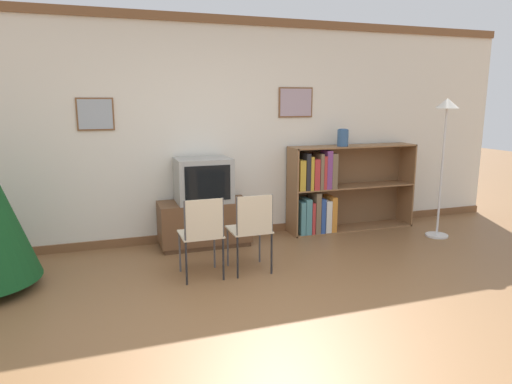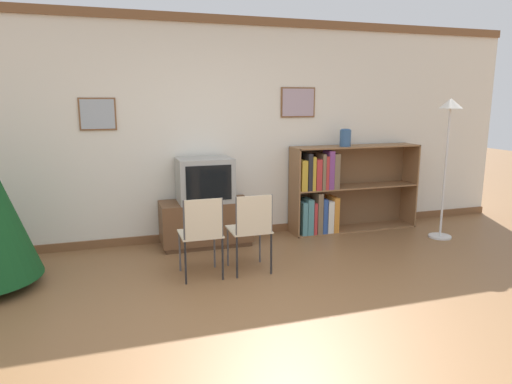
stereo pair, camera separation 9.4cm
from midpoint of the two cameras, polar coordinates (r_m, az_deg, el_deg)
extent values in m
plane|color=brown|center=(3.56, 2.67, -17.53)|extent=(24.00, 24.00, 0.00)
cube|color=silver|center=(5.65, -7.14, 7.58)|extent=(8.64, 0.08, 2.70)
cube|color=brown|center=(5.66, -7.36, 20.79)|extent=(8.64, 0.03, 0.10)
cube|color=brown|center=(5.83, -6.71, -5.31)|extent=(8.64, 0.03, 0.10)
cube|color=brown|center=(5.47, -19.92, 9.14)|extent=(0.40, 0.02, 0.36)
cube|color=#9EA8B2|center=(5.46, -19.92, 9.13)|extent=(0.36, 0.01, 0.33)
cube|color=brown|center=(5.96, 4.51, 11.11)|extent=(0.46, 0.02, 0.38)
cube|color=#A893A3|center=(5.95, 4.56, 11.10)|extent=(0.43, 0.01, 0.34)
cube|color=#4C311E|center=(5.59, -6.89, -6.34)|extent=(1.03, 0.46, 0.05)
cube|color=brown|center=(5.51, -6.95, -3.67)|extent=(1.07, 0.48, 0.49)
cube|color=#9E9E99|center=(5.40, -7.08, 1.49)|extent=(0.64, 0.46, 0.52)
cube|color=black|center=(5.18, -6.55, 1.07)|extent=(0.52, 0.01, 0.40)
cube|color=beige|center=(4.52, -7.54, -5.23)|extent=(0.40, 0.40, 0.02)
cube|color=beige|center=(4.29, -7.09, -3.41)|extent=(0.35, 0.02, 0.38)
cylinder|color=#4C4C51|center=(4.73, -10.07, -7.36)|extent=(0.02, 0.02, 0.42)
cylinder|color=#4C4C51|center=(4.79, -5.78, -6.98)|extent=(0.02, 0.02, 0.42)
cylinder|color=#4C4C51|center=(4.40, -9.31, -8.82)|extent=(0.02, 0.02, 0.42)
cylinder|color=#4C4C51|center=(4.46, -4.71, -8.38)|extent=(0.02, 0.02, 0.42)
cylinder|color=#4C4C51|center=(4.33, -9.40, -6.37)|extent=(0.02, 0.02, 0.82)
cylinder|color=#4C4C51|center=(4.40, -4.75, -5.96)|extent=(0.02, 0.02, 0.82)
cube|color=beige|center=(4.64, -1.48, -4.70)|extent=(0.40, 0.40, 0.02)
cube|color=beige|center=(4.41, -0.74, -2.90)|extent=(0.35, 0.02, 0.38)
cylinder|color=#4C4C51|center=(4.83, -4.17, -6.83)|extent=(0.02, 0.02, 0.42)
cylinder|color=#4C4C51|center=(4.92, -0.09, -6.42)|extent=(0.02, 0.02, 0.42)
cylinder|color=#4C4C51|center=(4.50, -2.98, -8.20)|extent=(0.02, 0.02, 0.42)
cylinder|color=#4C4C51|center=(4.60, 1.37, -7.72)|extent=(0.02, 0.02, 0.42)
cylinder|color=#4C4C51|center=(4.43, -3.01, -5.80)|extent=(0.02, 0.02, 0.82)
cylinder|color=#4C4C51|center=(4.54, 1.38, -5.37)|extent=(0.02, 0.02, 0.82)
cube|color=olive|center=(5.85, 4.10, 0.03)|extent=(0.02, 0.36, 1.13)
cube|color=olive|center=(6.72, 17.84, 0.98)|extent=(0.02, 0.36, 1.13)
cube|color=olive|center=(6.16, 11.65, 5.64)|extent=(1.75, 0.36, 0.02)
cube|color=olive|center=(6.37, 11.24, -4.39)|extent=(1.75, 0.36, 0.02)
cube|color=olive|center=(6.24, 11.45, 0.74)|extent=(1.71, 0.36, 0.02)
cube|color=brown|center=(6.39, 10.66, 0.82)|extent=(1.75, 0.01, 1.13)
cube|color=teal|center=(5.90, 5.14, -3.24)|extent=(0.06, 0.20, 0.43)
cube|color=teal|center=(5.94, 5.75, -2.97)|extent=(0.08, 0.24, 0.46)
cube|color=#B73333|center=(5.97, 6.39, -3.18)|extent=(0.04, 0.22, 0.41)
cube|color=#756047|center=(6.00, 6.85, -2.50)|extent=(0.07, 0.27, 0.53)
cube|color=#2D4C93|center=(6.05, 7.42, -2.79)|extent=(0.06, 0.29, 0.45)
cube|color=silver|center=(6.09, 8.09, -2.87)|extent=(0.08, 0.29, 0.42)
cube|color=orange|center=(6.12, 8.77, -2.62)|extent=(0.07, 0.29, 0.46)
cube|color=gold|center=(5.82, 4.85, 2.20)|extent=(0.08, 0.30, 0.39)
cube|color=#232328|center=(5.85, 5.55, 2.63)|extent=(0.06, 0.31, 0.47)
cube|color=gold|center=(5.82, 6.23, 2.38)|extent=(0.04, 0.20, 0.43)
cube|color=#B73333|center=(5.89, 6.69, 2.29)|extent=(0.07, 0.27, 0.39)
cube|color=#756047|center=(5.90, 7.34, 2.61)|extent=(0.05, 0.25, 0.46)
cube|color=#B73333|center=(5.94, 7.66, 2.53)|extent=(0.04, 0.28, 0.43)
cube|color=#7A3D7F|center=(5.93, 8.33, 2.81)|extent=(0.07, 0.21, 0.49)
cube|color=#756047|center=(6.00, 8.79, 2.71)|extent=(0.08, 0.29, 0.45)
cylinder|color=#335684|center=(6.02, 10.35, 6.65)|extent=(0.14, 0.14, 0.21)
torus|color=#335684|center=(6.02, 10.39, 7.66)|extent=(0.13, 0.13, 0.03)
cylinder|color=silver|center=(6.32, 21.25, -5.07)|extent=(0.28, 0.28, 0.03)
cylinder|color=silver|center=(6.15, 21.79, 2.21)|extent=(0.03, 0.03, 1.60)
cone|color=white|center=(6.08, 22.40, 10.22)|extent=(0.28, 0.28, 0.12)
camera|label=1|loc=(0.05, -90.58, -0.12)|focal=32.00mm
camera|label=2|loc=(0.05, 89.42, 0.12)|focal=32.00mm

